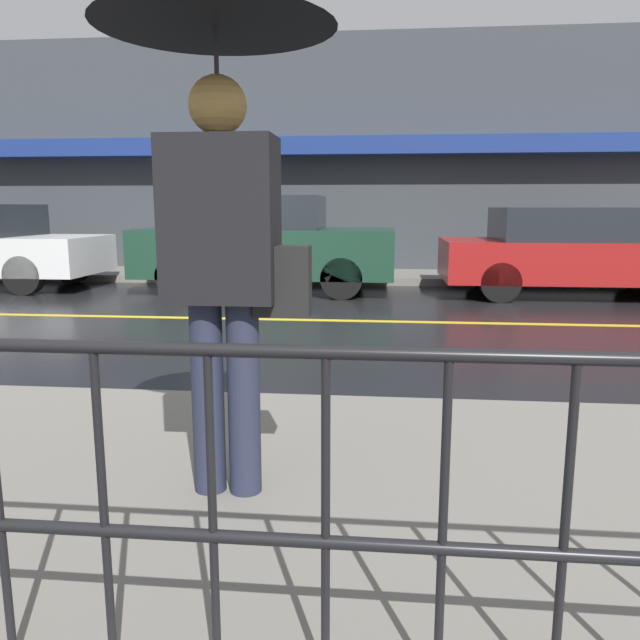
% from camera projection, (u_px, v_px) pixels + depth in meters
% --- Properties ---
extents(ground_plane, '(80.00, 80.00, 0.00)m').
position_uv_depth(ground_plane, '(196.00, 318.00, 8.02)').
color(ground_plane, black).
extents(sidewalk_far, '(28.00, 1.77, 0.14)m').
position_uv_depth(sidewalk_far, '(262.00, 275.00, 12.39)').
color(sidewalk_far, slate).
rests_on(sidewalk_far, ground_plane).
extents(lane_marking, '(25.20, 0.12, 0.01)m').
position_uv_depth(lane_marking, '(196.00, 318.00, 8.02)').
color(lane_marking, gold).
rests_on(lane_marking, ground_plane).
extents(building_storefront, '(28.00, 0.85, 4.83)m').
position_uv_depth(building_storefront, '(270.00, 157.00, 12.95)').
color(building_storefront, '#383D42').
rests_on(building_storefront, ground_plane).
extents(pedestrian, '(0.99, 0.99, 2.21)m').
position_uv_depth(pedestrian, '(219.00, 109.00, 2.56)').
color(pedestrian, '#23283D').
rests_on(pedestrian, sidewalk_near).
extents(car_dark_green, '(4.23, 1.73, 1.59)m').
position_uv_depth(car_dark_green, '(264.00, 244.00, 10.39)').
color(car_dark_green, '#193828').
rests_on(car_dark_green, ground_plane).
extents(car_red, '(4.12, 1.86, 1.40)m').
position_uv_depth(car_red, '(571.00, 251.00, 9.92)').
color(car_red, maroon).
rests_on(car_red, ground_plane).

